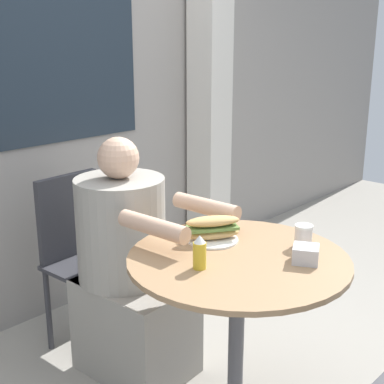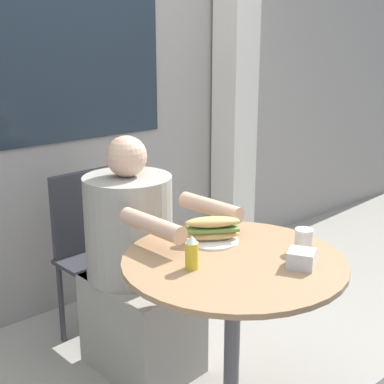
{
  "view_description": "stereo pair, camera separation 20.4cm",
  "coord_description": "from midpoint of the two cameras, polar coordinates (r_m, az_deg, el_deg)",
  "views": [
    {
      "loc": [
        -1.44,
        -1.1,
        1.51
      ],
      "look_at": [
        0.0,
        0.23,
        0.94
      ],
      "focal_mm": 50.0,
      "sensor_mm": 36.0,
      "label": 1
    },
    {
      "loc": [
        -1.3,
        -1.24,
        1.51
      ],
      "look_at": [
        0.0,
        0.23,
        0.94
      ],
      "focal_mm": 50.0,
      "sensor_mm": 36.0,
      "label": 2
    }
  ],
  "objects": [
    {
      "name": "condiment_bottle",
      "position": [
        1.84,
        -2.37,
        -6.52
      ],
      "size": [
        0.05,
        0.05,
        0.12
      ],
      "color": "gold",
      "rests_on": "cafe_table"
    },
    {
      "name": "lattice_pillar",
      "position": [
        3.58,
        0.24,
        11.22
      ],
      "size": [
        0.22,
        0.22,
        2.4
      ],
      "color": "beige",
      "rests_on": "ground_plane"
    },
    {
      "name": "seated_diner",
      "position": [
        2.48,
        -9.07,
        -8.95
      ],
      "size": [
        0.42,
        0.72,
        1.1
      ],
      "rotation": [
        0.0,
        0.0,
        3.19
      ],
      "color": "gray",
      "rests_on": "ground_plane"
    },
    {
      "name": "diner_chair",
      "position": [
        2.72,
        -13.92,
        -5.65
      ],
      "size": [
        0.4,
        0.4,
        0.87
      ],
      "rotation": [
        0.0,
        0.0,
        3.19
      ],
      "color": "#333338",
      "rests_on": "ground_plane"
    },
    {
      "name": "cafe_table",
      "position": [
        2.04,
        1.93,
        -11.92
      ],
      "size": [
        0.82,
        0.82,
        0.74
      ],
      "color": "#997551",
      "rests_on": "ground_plane"
    },
    {
      "name": "napkin_box",
      "position": [
        1.92,
        9.08,
        -6.62
      ],
      "size": [
        0.12,
        0.12,
        0.06
      ],
      "rotation": [
        0.0,
        0.0,
        0.49
      ],
      "color": "silver",
      "rests_on": "cafe_table"
    },
    {
      "name": "storefront_wall",
      "position": [
        2.92,
        -19.9,
        13.12
      ],
      "size": [
        8.0,
        0.09,
        2.8
      ],
      "color": "gray",
      "rests_on": "ground_plane"
    },
    {
      "name": "drink_cup",
      "position": [
        2.06,
        9.05,
        -4.68
      ],
      "size": [
        0.07,
        0.07,
        0.09
      ],
      "color": "silver",
      "rests_on": "cafe_table"
    },
    {
      "name": "sandwich_on_plate",
      "position": [
        2.09,
        -0.58,
        -4.09
      ],
      "size": [
        0.22,
        0.2,
        0.1
      ],
      "rotation": [
        0.0,
        0.0,
        -0.59
      ],
      "color": "white",
      "rests_on": "cafe_table"
    }
  ]
}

